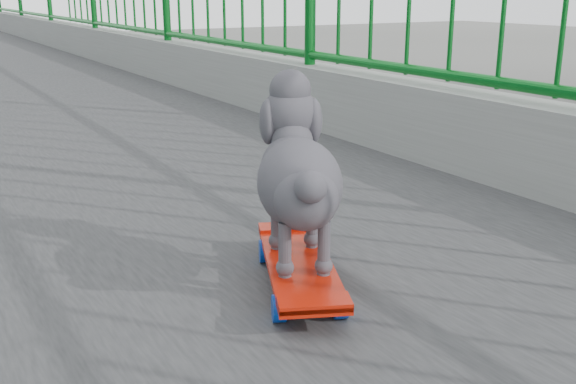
# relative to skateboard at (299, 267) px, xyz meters

# --- Properties ---
(railing) EXTENTS (3.00, 24.00, 1.42)m
(railing) POSITION_rel_skateboard_xyz_m (-0.28, -0.28, 0.16)
(railing) COLOR gray
(railing) RESTS_ON footbridge
(skateboard) EXTENTS (0.34, 0.52, 0.07)m
(skateboard) POSITION_rel_skateboard_xyz_m (0.00, 0.00, 0.00)
(skateboard) COLOR red
(skateboard) RESTS_ON footbridge
(poodle) EXTENTS (0.29, 0.43, 0.38)m
(poodle) POSITION_rel_skateboard_xyz_m (0.01, 0.02, 0.22)
(poodle) COLOR #333136
(poodle) RESTS_ON skateboard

